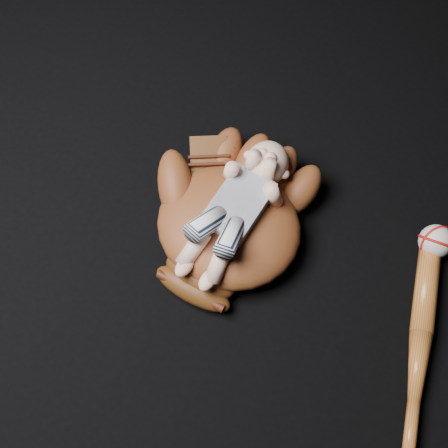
% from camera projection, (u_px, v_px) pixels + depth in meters
% --- Properties ---
extents(baseball_glove, '(0.41, 0.47, 0.14)m').
position_uv_depth(baseball_glove, '(229.00, 222.00, 1.18)').
color(baseball_glove, '#5E2B14').
rests_on(baseball_glove, ground).
extents(newborn_baby, '(0.19, 0.36, 0.14)m').
position_uv_depth(newborn_baby, '(232.00, 213.00, 1.13)').
color(newborn_baby, beige).
rests_on(newborn_baby, baseball_glove).
extents(baseball_bat, '(0.14, 0.50, 0.05)m').
position_uv_depth(baseball_bat, '(420.00, 346.00, 1.11)').
color(baseball_bat, '#B15C22').
rests_on(baseball_bat, ground).
extents(baseball, '(0.10, 0.10, 0.07)m').
position_uv_depth(baseball, '(436.00, 241.00, 1.19)').
color(baseball, silver).
rests_on(baseball, ground).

